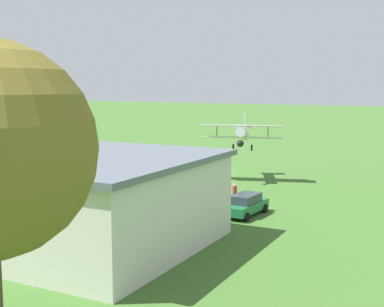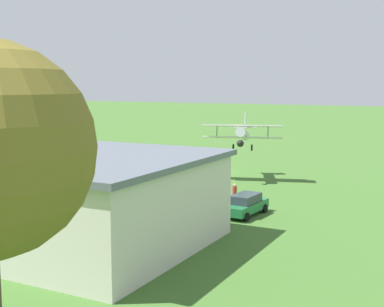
# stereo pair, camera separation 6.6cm
# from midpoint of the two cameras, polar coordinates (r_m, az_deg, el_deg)

# --- Properties ---
(ground_plane) EXTENTS (400.00, 400.00, 0.00)m
(ground_plane) POSITION_cam_midpoint_polar(r_m,az_deg,el_deg) (59.61, 2.46, -1.97)
(ground_plane) COLOR #3D6628
(hangar) EXTENTS (26.58, 14.70, 5.53)m
(hangar) POSITION_cam_midpoint_polar(r_m,az_deg,el_deg) (36.85, -18.68, -3.82)
(hangar) COLOR beige
(hangar) RESTS_ON ground_plane
(biplane) EXTENTS (8.32, 7.47, 3.82)m
(biplane) POSITION_cam_midpoint_polar(r_m,az_deg,el_deg) (54.53, 5.52, 2.16)
(biplane) COLOR silver
(car_green) EXTENTS (2.10, 4.71, 1.61)m
(car_green) POSITION_cam_midpoint_polar(r_m,az_deg,el_deg) (39.93, 5.85, -5.47)
(car_green) COLOR #1E6B38
(car_green) RESTS_ON ground_plane
(car_white) EXTENTS (2.10, 4.57, 1.56)m
(car_white) POSITION_cam_midpoint_polar(r_m,az_deg,el_deg) (53.45, -18.05, -2.54)
(car_white) COLOR white
(car_white) RESTS_ON ground_plane
(person_by_parked_cars) EXTENTS (0.53, 0.53, 1.57)m
(person_by_parked_cars) POSITION_cam_midpoint_polar(r_m,az_deg,el_deg) (47.80, -5.72, -3.40)
(person_by_parked_cars) COLOR #B23333
(person_by_parked_cars) RESTS_ON ground_plane
(person_at_fence_line) EXTENTS (0.52, 0.52, 1.55)m
(person_at_fence_line) POSITION_cam_midpoint_polar(r_m,az_deg,el_deg) (56.38, -13.89, -1.94)
(person_at_fence_line) COLOR beige
(person_at_fence_line) RESTS_ON ground_plane
(person_watching_takeoff) EXTENTS (0.47, 0.47, 1.71)m
(person_watching_takeoff) POSITION_cam_midpoint_polar(r_m,az_deg,el_deg) (49.00, -1.81, -3.00)
(person_watching_takeoff) COLOR #72338C
(person_watching_takeoff) RESTS_ON ground_plane
(person_near_hangar_door) EXTENTS (0.39, 0.39, 1.57)m
(person_near_hangar_door) POSITION_cam_midpoint_polar(r_m,az_deg,el_deg) (44.24, 4.65, -4.26)
(person_near_hangar_door) COLOR #72338C
(person_near_hangar_door) RESTS_ON ground_plane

